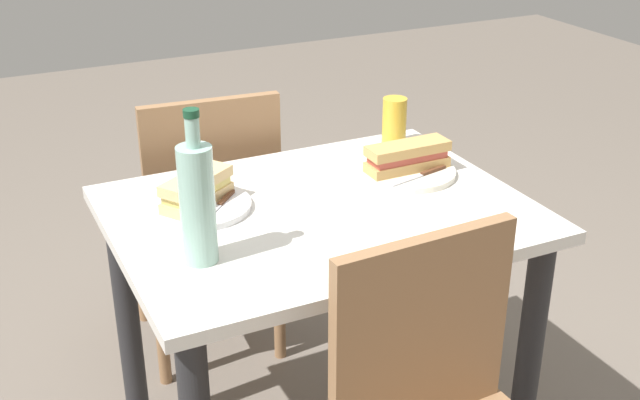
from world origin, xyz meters
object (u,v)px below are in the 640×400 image
at_px(plate_far, 407,172).
at_px(plate_near, 198,206).
at_px(dining_table, 320,260).
at_px(baguette_sandwich_near, 197,189).
at_px(beer_glass, 394,122).
at_px(knife_near, 219,205).
at_px(water_bottle, 197,202).
at_px(baguette_sandwich_far, 408,156).
at_px(knife_far, 422,175).
at_px(chair_near, 208,210).

bearing_deg(plate_far, plate_near, -3.94).
xyz_separation_m(dining_table, baguette_sandwich_near, (0.25, -0.12, 0.18)).
relative_size(plate_near, beer_glass, 1.86).
relative_size(knife_near, water_bottle, 0.43).
bearing_deg(beer_glass, water_bottle, 30.03).
relative_size(dining_table, knife_near, 6.75).
bearing_deg(baguette_sandwich_far, beer_glass, -111.36).
distance_m(knife_near, knife_far, 0.51).
bearing_deg(knife_far, water_bottle, 13.14).
relative_size(chair_near, plate_near, 3.54).
bearing_deg(baguette_sandwich_far, dining_table, 15.89).
bearing_deg(knife_near, dining_table, 159.80).
distance_m(knife_far, water_bottle, 0.64).
relative_size(plate_far, baguette_sandwich_far, 1.14).
height_order(baguette_sandwich_near, knife_far, baguette_sandwich_near).
relative_size(knife_near, plate_far, 0.57).
bearing_deg(baguette_sandwich_far, baguette_sandwich_near, -3.94).
height_order(chair_near, knife_near, chair_near).
bearing_deg(baguette_sandwich_far, chair_near, -51.62).
xyz_separation_m(dining_table, water_bottle, (0.32, 0.12, 0.26)).
height_order(baguette_sandwich_near, beer_glass, beer_glass).
bearing_deg(chair_near, baguette_sandwich_far, 128.38).
height_order(knife_far, water_bottle, water_bottle).
height_order(chair_near, baguette_sandwich_near, chair_near).
bearing_deg(knife_near, baguette_sandwich_far, -179.94).
relative_size(baguette_sandwich_far, water_bottle, 0.67).
distance_m(dining_table, water_bottle, 0.43).
bearing_deg(plate_near, dining_table, 155.34).
bearing_deg(knife_near, baguette_sandwich_near, -44.08).
bearing_deg(baguette_sandwich_far, plate_near, -3.94).
distance_m(chair_near, baguette_sandwich_far, 0.66).
relative_size(plate_near, knife_near, 1.76).
height_order(chair_near, water_bottle, water_bottle).
xyz_separation_m(water_bottle, beer_glass, (-0.68, -0.39, -0.06)).
height_order(plate_near, baguette_sandwich_far, baguette_sandwich_far).
distance_m(baguette_sandwich_near, baguette_sandwich_far, 0.53).
relative_size(chair_near, plate_far, 3.54).
bearing_deg(plate_near, baguette_sandwich_near, 0.00).
bearing_deg(dining_table, baguette_sandwich_far, -164.11).
relative_size(dining_table, chair_near, 1.08).
xyz_separation_m(plate_near, water_bottle, (0.07, 0.23, 0.12)).
height_order(baguette_sandwich_far, water_bottle, water_bottle).
bearing_deg(beer_glass, baguette_sandwich_far, 68.64).
xyz_separation_m(chair_near, knife_near, (0.12, 0.47, 0.25)).
bearing_deg(plate_near, baguette_sandwich_far, 176.06).
height_order(plate_near, knife_far, knife_far).
distance_m(baguette_sandwich_near, water_bottle, 0.25).
bearing_deg(baguette_sandwich_far, water_bottle, 18.00).
xyz_separation_m(plate_near, knife_far, (-0.54, 0.09, 0.01)).
relative_size(knife_near, beer_glass, 1.06).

